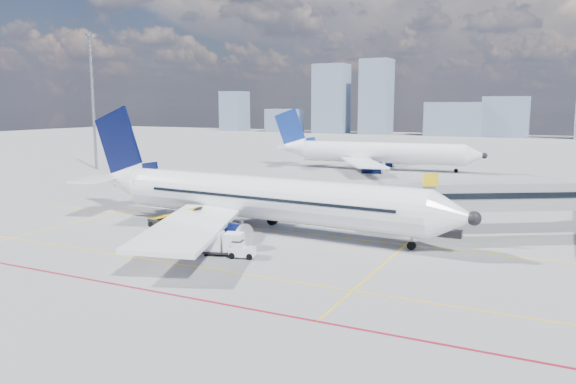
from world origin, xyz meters
name	(u,v)px	position (x,y,z in m)	size (l,w,h in m)	color
ground	(225,248)	(0.00, 0.00, 0.00)	(420.00, 420.00, 0.00)	gray
apron_markings	(193,258)	(-0.58, -3.91, 0.01)	(90.00, 35.12, 0.01)	yellow
jet_bridge	(529,197)	(23.51, 16.91, 3.74)	(23.55, 15.78, 6.30)	gray
floodlight_mast_nw	(93,98)	(-55.00, 40.00, 13.59)	(3.20, 0.61, 25.45)	gray
distant_skyline	(499,109)	(2.53, 190.00, 10.49)	(240.00, 14.89, 31.07)	gray
main_aircraft	(251,198)	(-1.68, 7.50, 3.22)	(43.91, 38.23, 12.81)	white
second_aircraft	(373,153)	(-6.91, 63.44, 3.22)	(41.05, 35.71, 12.01)	white
baggage_tug	(241,250)	(2.95, -2.15, 0.68)	(2.26, 1.69, 1.42)	white
cargo_dolly	(224,243)	(1.24, -2.09, 1.04)	(3.75, 2.39, 1.90)	black
belt_loader	(170,222)	(-9.00, 3.90, 0.70)	(6.72, 2.50, 2.70)	black
ramp_worker	(242,244)	(2.41, -1.03, 0.85)	(0.62, 0.41, 1.70)	yellow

